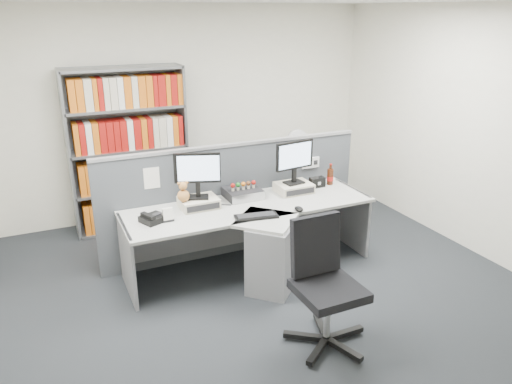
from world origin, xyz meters
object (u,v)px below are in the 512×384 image
monitor_right (295,159)px  keyboard (256,216)px  desk_calendar (168,216)px  monitor_left (197,172)px  mouse (299,209)px  shelving_unit (129,152)px  filing_cabinet (296,188)px  speaker (317,182)px  office_chair (324,280)px  desk_fan (297,142)px  desk_phone (153,218)px  desktop_pc (243,193)px  desk (258,237)px  cola_bottle (330,177)px

monitor_right → keyboard: 0.91m
desk_calendar → monitor_left: bearing=29.6°
mouse → monitor_right: bearing=66.8°
shelving_unit → filing_cabinet: 2.24m
speaker → monitor_left: bearing=-178.5°
office_chair → monitor_left: bearing=109.2°
speaker → desk_fan: (0.27, 0.98, 0.21)m
monitor_left → shelving_unit: 1.53m
filing_cabinet → desk_fan: (0.00, -0.00, 0.63)m
filing_cabinet → desk_phone: bearing=-151.6°
desktop_pc → monitor_right: bearing=-6.9°
monitor_right → desk_phone: monitor_right is taller
desk → mouse: size_ratio=21.45×
desktop_pc → speaker: (0.90, -0.03, 0.01)m
shelving_unit → desk_phone: bearing=-93.7°
speaker → office_chair: 1.83m
shelving_unit → monitor_right: bearing=-44.2°
keyboard → desk_phone: 0.99m
desk_phone → cola_bottle: cola_bottle is taller
speaker → desk_fan: size_ratio=0.37×
monitor_left → desk_fan: size_ratio=1.04×
monitor_left → desk_calendar: (-0.38, -0.22, -0.33)m
desk → desk_fan: size_ratio=5.73×
desktop_pc → speaker: speaker is taller
speaker → desktop_pc: bearing=177.8°
desktop_pc → keyboard: size_ratio=0.85×
desk_fan → speaker: bearing=-105.5°
desk → mouse: 0.50m
desk → speaker: (0.93, 0.42, 0.32)m
desktop_pc → cola_bottle: bearing=-0.9°
desk → desk_calendar: 0.94m
filing_cabinet → keyboard: bearing=-130.2°
monitor_left → desktop_pc: (0.52, 0.07, -0.33)m
desk_calendar → speaker: (1.80, 0.25, 0.00)m
keyboard → office_chair: bearing=-83.7°
desk_fan → office_chair: 2.84m
desk → monitor_right: bearing=32.3°
monitor_right → keyboard: monitor_right is taller
desk → filing_cabinet: (1.20, 1.40, -0.11)m
monitor_left → desk_calendar: monitor_left is taller
speaker → desk_fan: 1.04m
keyboard → desk_fan: size_ratio=0.96×
mouse → desk_phone: 1.43m
desk_phone → speaker: bearing=6.2°
speaker → desk_calendar: bearing=-172.0°
cola_bottle → filing_cabinet: bearing=84.7°
desk_calendar → office_chair: size_ratio=0.12×
office_chair → shelving_unit: bearing=107.5°
keyboard → desk_calendar: size_ratio=3.36×
desk_fan → monitor_left: bearing=-149.0°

